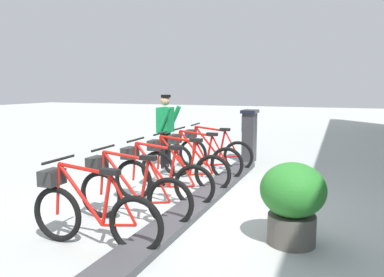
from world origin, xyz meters
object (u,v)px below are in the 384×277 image
bike_docked_2 (181,166)px  worker_near_rack (166,128)px  bike_docked_4 (129,191)px  bike_docked_5 (89,211)px  payment_kiosk (249,135)px  bike_docked_1 (198,157)px  bike_docked_0 (212,150)px  bike_docked_3 (158,177)px  planter_bush (293,199)px

bike_docked_2 → worker_near_rack: worker_near_rack is taller
bike_docked_4 → bike_docked_5: 0.88m
payment_kiosk → bike_docked_1: size_ratio=0.74×
bike_docked_0 → bike_docked_1: same height
bike_docked_2 → bike_docked_3: (0.00, 0.88, 0.00)m
payment_kiosk → worker_near_rack: (1.59, 1.42, 0.24)m
bike_docked_3 → worker_near_rack: worker_near_rack is taller
bike_docked_0 → planter_bush: bearing=121.9°
bike_docked_1 → bike_docked_2: bearing=90.0°
bike_docked_2 → bike_docked_5: bearing=90.0°
payment_kiosk → bike_docked_3: 3.86m
bike_docked_2 → bike_docked_3: same height
bike_docked_3 → planter_bush: size_ratio=1.77×
bike_docked_0 → payment_kiosk: bearing=-116.0°
bike_docked_1 → bike_docked_3: 1.76m
bike_docked_0 → planter_bush: bike_docked_0 is taller
payment_kiosk → planter_bush: 4.89m
bike_docked_0 → bike_docked_2: (0.00, 1.76, 0.00)m
bike_docked_3 → bike_docked_4: (0.00, 0.88, 0.00)m
bike_docked_4 → planter_bush: 2.15m
bike_docked_1 → bike_docked_2: size_ratio=1.00×
payment_kiosk → worker_near_rack: size_ratio=0.77×
bike_docked_1 → worker_near_rack: 1.29m
bike_docked_1 → bike_docked_5: same height
bike_docked_5 → worker_near_rack: 4.30m
payment_kiosk → bike_docked_2: 3.00m
bike_docked_1 → planter_bush: size_ratio=1.77×
worker_near_rack → bike_docked_2: bearing=123.8°
bike_docked_1 → bike_docked_3: (0.00, 1.76, 0.00)m
bike_docked_2 → bike_docked_4: same height
bike_docked_1 → worker_near_rack: size_ratio=1.04×
bike_docked_4 → worker_near_rack: worker_near_rack is taller
bike_docked_3 → bike_docked_5: bearing=90.0°
bike_docked_0 → bike_docked_5: bearing=90.0°
bike_docked_3 → planter_bush: 2.30m
bike_docked_1 → planter_bush: bike_docked_1 is taller
bike_docked_5 → payment_kiosk: bearing=-95.9°
bike_docked_2 → payment_kiosk: bearing=-101.0°
bike_docked_1 → bike_docked_4: same height
bike_docked_0 → bike_docked_1: 0.88m
payment_kiosk → planter_bush: size_ratio=1.32×
bike_docked_1 → bike_docked_0: bearing=-90.0°
bike_docked_2 → bike_docked_3: 0.88m
bike_docked_2 → bike_docked_5: same height
bike_docked_4 → bike_docked_1: bearing=-90.0°
bike_docked_5 → worker_near_rack: size_ratio=1.04×
payment_kiosk → bike_docked_5: payment_kiosk is taller
bike_docked_0 → bike_docked_4: (0.00, 3.52, 0.00)m
bike_docked_0 → bike_docked_4: bearing=90.0°
planter_bush → bike_docked_5: bearing=23.8°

